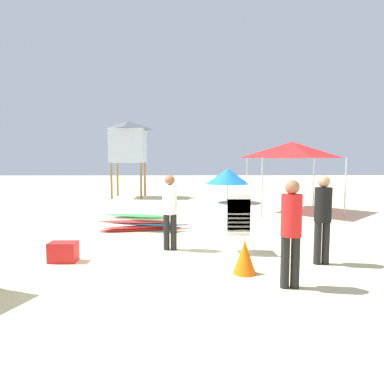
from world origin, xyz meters
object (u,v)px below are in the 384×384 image
at_px(stacked_plastic_chairs, 238,220).
at_px(popup_canopy, 292,150).
at_px(lifeguard_tower, 128,142).
at_px(lifeguard_near_center, 323,214).
at_px(beach_umbrella_left, 227,176).
at_px(cooler_box, 63,252).
at_px(lifeguard_near_right, 291,226).
at_px(traffic_cone_near, 244,257).
at_px(lifeguard_near_left, 170,207).
at_px(surfboard_pile, 142,223).

distance_m(stacked_plastic_chairs, popup_canopy, 6.88).
bearing_deg(lifeguard_tower, lifeguard_near_center, -64.33).
bearing_deg(beach_umbrella_left, cooler_box, -114.98).
bearing_deg(lifeguard_tower, popup_canopy, -36.37).
distance_m(lifeguard_near_center, lifeguard_near_right, 1.55).
bearing_deg(traffic_cone_near, lifeguard_tower, 108.51).
distance_m(lifeguard_tower, traffic_cone_near, 13.57).
height_order(lifeguard_near_left, lifeguard_tower, lifeguard_tower).
bearing_deg(surfboard_pile, cooler_box, -111.49).
bearing_deg(lifeguard_near_left, lifeguard_near_center, -20.10).
height_order(lifeguard_near_center, popup_canopy, popup_canopy).
height_order(surfboard_pile, lifeguard_near_right, lifeguard_near_right).
bearing_deg(lifeguard_near_center, cooler_box, 177.39).
relative_size(stacked_plastic_chairs, traffic_cone_near, 2.16).
height_order(lifeguard_near_left, cooler_box, lifeguard_near_left).
xyz_separation_m(lifeguard_near_right, popup_canopy, (2.46, 7.92, 1.44)).
distance_m(lifeguard_near_center, beach_umbrella_left, 9.71).
bearing_deg(traffic_cone_near, cooler_box, 167.72).
xyz_separation_m(lifeguard_tower, beach_umbrella_left, (5.14, -2.40, -1.77)).
height_order(lifeguard_tower, cooler_box, lifeguard_tower).
xyz_separation_m(stacked_plastic_chairs, beach_umbrella_left, (0.85, 8.92, 0.53)).
height_order(lifeguard_near_left, traffic_cone_near, lifeguard_near_left).
relative_size(traffic_cone_near, cooler_box, 1.12).
xyz_separation_m(surfboard_pile, beach_umbrella_left, (3.24, 6.50, 1.04)).
bearing_deg(lifeguard_near_center, traffic_cone_near, -161.65).
bearing_deg(lifeguard_tower, cooler_box, -86.42).
bearing_deg(beach_umbrella_left, traffic_cone_near, -95.17).
bearing_deg(stacked_plastic_chairs, traffic_cone_near, -93.25).
bearing_deg(lifeguard_near_right, surfboard_pile, 123.64).
bearing_deg(lifeguard_near_left, surfboard_pile, 113.69).
xyz_separation_m(beach_umbrella_left, cooler_box, (-4.40, -9.45, -1.07)).
distance_m(popup_canopy, beach_umbrella_left, 3.83).
bearing_deg(cooler_box, popup_canopy, 44.79).
relative_size(lifeguard_tower, traffic_cone_near, 6.95).
relative_size(popup_canopy, cooler_box, 5.57).
height_order(lifeguard_near_right, cooler_box, lifeguard_near_right).
height_order(surfboard_pile, traffic_cone_near, traffic_cone_near).
distance_m(surfboard_pile, lifeguard_near_left, 2.40).
bearing_deg(lifeguard_near_center, lifeguard_near_left, 159.90).
bearing_deg(lifeguard_near_center, stacked_plastic_chairs, 153.52).
distance_m(lifeguard_near_left, beach_umbrella_left, 8.90).
bearing_deg(cooler_box, lifeguard_near_left, 22.51).
bearing_deg(beach_umbrella_left, lifeguard_near_center, -86.08).
distance_m(surfboard_pile, beach_umbrella_left, 7.33).
bearing_deg(beach_umbrella_left, popup_canopy, -54.18).
height_order(stacked_plastic_chairs, lifeguard_near_right, lifeguard_near_right).
bearing_deg(cooler_box, stacked_plastic_chairs, 8.38).
xyz_separation_m(lifeguard_tower, traffic_cone_near, (4.22, -12.61, -2.74)).
relative_size(lifeguard_near_left, lifeguard_near_right, 0.99).
height_order(surfboard_pile, lifeguard_near_center, lifeguard_near_center).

